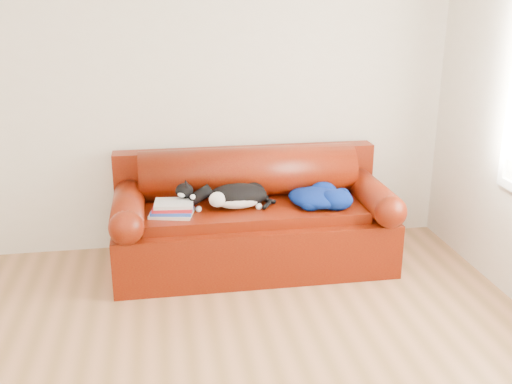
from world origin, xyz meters
TOP-DOWN VIEW (x-y plane):
  - room_shell at (0.12, 0.02)m, footprint 4.52×4.02m
  - sofa_base at (0.56, 1.49)m, footprint 2.10×0.90m
  - sofa_back at (0.56, 1.74)m, footprint 2.10×1.01m
  - book_stack at (-0.05, 1.36)m, footprint 0.35×0.29m
  - cat at (0.43, 1.43)m, footprint 0.65×0.35m
  - blanket at (1.05, 1.39)m, footprint 0.53×0.52m

SIDE VIEW (x-z plane):
  - sofa_base at x=0.56m, z-range -0.01..0.49m
  - sofa_back at x=0.56m, z-range 0.10..0.98m
  - book_stack at x=-0.05m, z-range 0.50..0.60m
  - blanket at x=1.05m, z-range 0.49..0.64m
  - cat at x=0.43m, z-range 0.47..0.70m
  - room_shell at x=0.12m, z-range 0.36..2.97m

